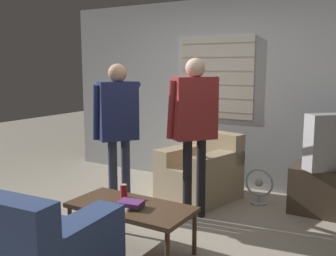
# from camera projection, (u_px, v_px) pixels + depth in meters

# --- Properties ---
(ground_plane) EXTENTS (16.00, 16.00, 0.00)m
(ground_plane) POSITION_uv_depth(u_px,v_px,m) (144.00, 236.00, 3.85)
(ground_plane) COLOR #B2A893
(wall_back) EXTENTS (5.20, 0.08, 2.55)m
(wall_back) POSITION_uv_depth(u_px,v_px,m) (226.00, 93.00, 5.37)
(wall_back) COLOR #ADB2B7
(wall_back) RESTS_ON ground_plane
(armchair_beige) EXTENTS (0.98, 0.99, 0.82)m
(armchair_beige) POSITION_uv_depth(u_px,v_px,m) (201.00, 172.00, 4.95)
(armchair_beige) COLOR tan
(armchair_beige) RESTS_ON ground_plane
(coffee_table) EXTENTS (1.11, 0.54, 0.43)m
(coffee_table) POSITION_uv_depth(u_px,v_px,m) (131.00, 209.00, 3.48)
(coffee_table) COLOR brown
(coffee_table) RESTS_ON ground_plane
(person_left_standing) EXTENTS (0.54, 0.77, 1.67)m
(person_left_standing) POSITION_uv_depth(u_px,v_px,m) (118.00, 121.00, 4.29)
(person_left_standing) COLOR #33384C
(person_left_standing) RESTS_ON ground_plane
(person_right_standing) EXTENTS (0.58, 0.85, 1.73)m
(person_right_standing) POSITION_uv_depth(u_px,v_px,m) (194.00, 117.00, 4.16)
(person_right_standing) COLOR black
(person_right_standing) RESTS_ON ground_plane
(book_stack) EXTENTS (0.25, 0.19, 0.06)m
(book_stack) POSITION_uv_depth(u_px,v_px,m) (130.00, 204.00, 3.41)
(book_stack) COLOR #33754C
(book_stack) RESTS_ON coffee_table
(soda_can) EXTENTS (0.07, 0.07, 0.13)m
(soda_can) POSITION_uv_depth(u_px,v_px,m) (124.00, 191.00, 3.67)
(soda_can) COLOR red
(soda_can) RESTS_ON coffee_table
(spare_remote) EXTENTS (0.07, 0.14, 0.02)m
(spare_remote) POSITION_uv_depth(u_px,v_px,m) (131.00, 208.00, 3.37)
(spare_remote) COLOR white
(spare_remote) RESTS_ON coffee_table
(floor_fan) EXTENTS (0.34, 0.20, 0.43)m
(floor_fan) POSITION_uv_depth(u_px,v_px,m) (259.00, 186.00, 4.73)
(floor_fan) COLOR #A8A8AD
(floor_fan) RESTS_ON ground_plane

